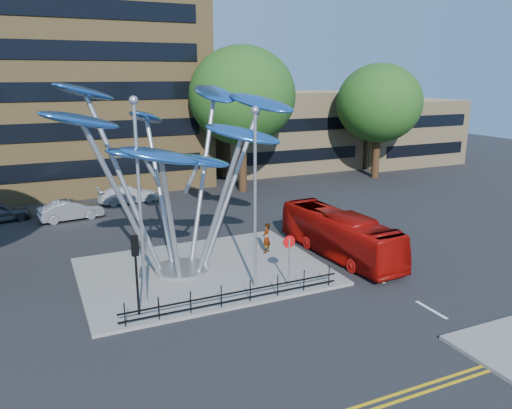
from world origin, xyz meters
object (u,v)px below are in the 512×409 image
pedestrian (266,238)px  tree_right (242,96)px  tree_far (379,103)px  leaf_sculpture (174,137)px  street_lamp_left (139,185)px  street_lamp_right (255,183)px  red_bus (339,234)px  traffic_light_island (136,258)px  parked_car_mid (71,210)px  parked_car_right (128,194)px  no_entry_sign_island (289,252)px

pedestrian → tree_right: bearing=-148.4°
tree_right → tree_far: tree_right is taller
tree_right → leaf_sculpture: (-10.07, -15.32, -1.16)m
street_lamp_left → street_lamp_right: (5.00, -0.50, -0.26)m
street_lamp_right → red_bus: (6.10, 2.22, -3.86)m
traffic_light_island → parked_car_mid: 16.51m
leaf_sculpture → pedestrian: 7.77m
red_bus → parked_car_right: (-8.35, 16.89, -0.57)m
pedestrian → street_lamp_left: bearing=-15.1°
red_bus → tree_right: bearing=82.1°
tree_far → parked_car_right: 24.61m
leaf_sculpture → street_lamp_right: bearing=-55.1°
street_lamp_left → traffic_light_island: bearing=-116.6°
tree_right → parked_car_right: bearing=179.4°
tree_far → no_entry_sign_island: (-20.00, -19.48, -5.29)m
traffic_light_island → parked_car_right: bearing=80.6°
street_lamp_right → no_entry_sign_island: bearing=-17.9°
street_lamp_right → leaf_sculpture: bearing=124.9°
no_entry_sign_island → red_bus: no_entry_sign_island is taller
leaf_sculpture → street_lamp_left: (-2.43, -3.18, -1.52)m
leaf_sculpture → street_lamp_left: bearing=-127.4°
street_lamp_left → pedestrian: 9.35m
red_bus → pedestrian: red_bus is taller
tree_right → parked_car_mid: tree_right is taller
red_bus → parked_car_right: red_bus is taller
leaf_sculpture → parked_car_right: leaf_sculpture is taller
leaf_sculpture → traffic_light_island: size_ratio=3.71×
leaf_sculpture → parked_car_mid: 14.27m
traffic_light_island → parked_car_right: 19.97m
tree_right → tree_far: (14.00, 0.00, -0.93)m
tree_far → street_lamp_right: (-21.50, -19.00, -2.01)m
leaf_sculpture → no_entry_sign_island: 7.71m
leaf_sculpture → parked_car_mid: (-4.18, 12.16, -6.18)m
tree_right → parked_car_mid: size_ratio=2.88×
red_bus → parked_car_right: 18.85m
street_lamp_right → pedestrian: 6.24m
tree_far → red_bus: 23.52m
no_entry_sign_island → pedestrian: no_entry_sign_island is taller
pedestrian → leaf_sculpture: bearing=-36.6°
pedestrian → parked_car_right: size_ratio=0.37×
street_lamp_left → pedestrian: bearing=24.9°
no_entry_sign_island → red_bus: 5.37m
street_lamp_left → parked_car_mid: bearing=96.5°
tree_right → street_lamp_left: (-12.50, -18.50, -2.68)m
tree_far → no_entry_sign_island: size_ratio=4.41×
leaf_sculpture → parked_car_mid: size_ratio=3.03×
tree_far → street_lamp_left: (-26.50, -18.50, -1.75)m
tree_far → red_bus: (-15.40, -16.78, -5.87)m
tree_far → leaf_sculpture: tree_far is taller
tree_far → street_lamp_right: size_ratio=1.30×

